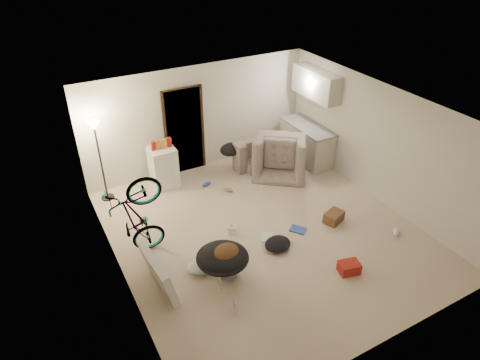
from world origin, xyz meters
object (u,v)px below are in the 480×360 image
bicycle (140,235)px  floor_lamp (97,145)px  drink_case_a (334,217)px  armchair (280,156)px  drink_case_b (349,267)px  mini_fridge (163,167)px  saucer_chair (223,261)px  juicer (232,229)px  kitchen_counter (306,143)px  tv_box (159,273)px  sofa (265,150)px

bicycle → floor_lamp: bearing=8.4°
floor_lamp → drink_case_a: 5.00m
armchair → floor_lamp: bearing=26.4°
bicycle → drink_case_b: bearing=-119.9°
bicycle → drink_case_a: size_ratio=4.47×
floor_lamp → mini_fridge: size_ratio=1.92×
mini_fridge → saucer_chair: (-0.17, -3.27, -0.10)m
mini_fridge → juicer: mini_fridge is taller
drink_case_b → kitchen_counter: bearing=78.7°
kitchen_counter → armchair: (-0.86, -0.14, -0.06)m
mini_fridge → saucer_chair: 3.28m
floor_lamp → mini_fridge: 1.54m
mini_fridge → tv_box: (-1.19, -2.99, -0.13)m
armchair → juicer: 2.70m
sofa → bicycle: bearing=28.0°
kitchen_counter → drink_case_a: bearing=-113.6°
kitchen_counter → saucer_chair: size_ratio=1.70×
armchair → kitchen_counter: bearing=-133.1°
bicycle → mini_fridge: bearing=-24.4°
sofa → juicer: size_ratio=7.75×
bicycle → drink_case_b: bicycle is taller
floor_lamp → bicycle: (0.10, -2.15, -0.85)m
mini_fridge → tv_box: 3.22m
sofa → saucer_chair: saucer_chair is taller
mini_fridge → armchair: bearing=-13.5°
saucer_chair → juicer: (0.69, 0.99, -0.27)m
kitchen_counter → bicycle: bearing=-162.4°
floor_lamp → kitchen_counter: (4.83, -0.65, -0.87)m
mini_fridge → drink_case_b: (1.81, -4.20, -0.37)m
saucer_chair → floor_lamp: bearing=108.4°
armchair → bicycle: (-3.87, -1.36, 0.07)m
floor_lamp → drink_case_a: bearing=-38.8°
armchair → drink_case_a: size_ratio=3.05×
armchair → bicycle: bearing=57.0°
floor_lamp → mini_fridge: floor_lamp is taller
mini_fridge → sofa: bearing=-1.2°
bicycle → drink_case_b: 3.70m
saucer_chair → drink_case_a: 2.70m
tv_box → kitchen_counter: bearing=23.5°
armchair → tv_box: (-3.87, -2.30, -0.05)m
sofa → armchair: (0.07, -0.59, 0.11)m
sofa → drink_case_b: 4.18m
armchair → saucer_chair: bearing=79.8°
floor_lamp → kitchen_counter: bearing=-7.7°
kitchen_counter → tv_box: size_ratio=1.46×
mini_fridge → tv_box: size_ratio=0.92×
mini_fridge → tv_box: bearing=-110.7°
armchair → sofa: bearing=-46.0°
kitchen_counter → floor_lamp: bearing=172.3°
floor_lamp → sofa: 4.05m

